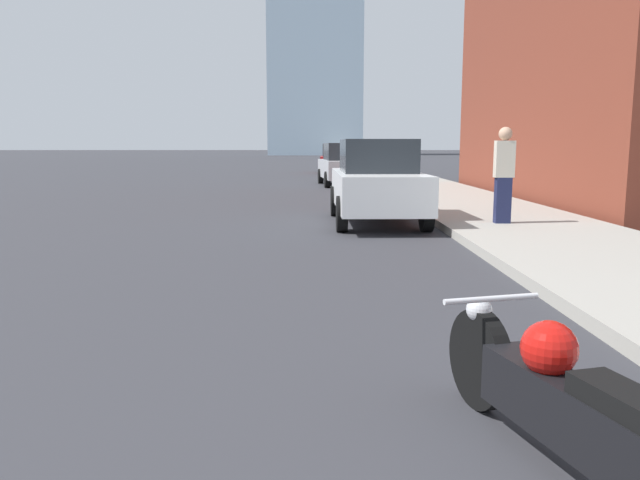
{
  "coord_description": "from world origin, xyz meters",
  "views": [
    {
      "loc": [
        1.7,
        2.19,
        1.63
      ],
      "look_at": [
        1.74,
        7.66,
        0.8
      ],
      "focal_mm": 35.0,
      "sensor_mm": 36.0,
      "label": 1
    }
  ],
  "objects": [
    {
      "name": "sidewalk",
      "position": [
        5.73,
        40.0,
        0.07
      ],
      "size": [
        3.24,
        240.0,
        0.15
      ],
      "color": "#9E998E",
      "rests_on": "ground_plane"
    },
    {
      "name": "parked_car_white",
      "position": [
        2.98,
        15.24,
        0.87
      ],
      "size": [
        1.86,
        4.39,
        1.75
      ],
      "rotation": [
        0.0,
        0.0,
        0.01
      ],
      "color": "silver",
      "rests_on": "ground_plane"
    },
    {
      "name": "motorcycle",
      "position": [
        2.96,
        4.99,
        0.37
      ],
      "size": [
        0.91,
        2.51,
        0.75
      ],
      "rotation": [
        0.0,
        0.0,
        0.26
      ],
      "color": "black",
      "rests_on": "ground_plane"
    },
    {
      "name": "parked_car_red",
      "position": [
        2.88,
        38.92,
        0.85
      ],
      "size": [
        1.95,
        3.96,
        1.71
      ],
      "rotation": [
        0.0,
        0.0,
        -0.03
      ],
      "color": "red",
      "rests_on": "ground_plane"
    },
    {
      "name": "pedestrian",
      "position": [
        5.27,
        14.03,
        1.1
      ],
      "size": [
        0.36,
        0.25,
        1.82
      ],
      "color": "#1E2347",
      "rests_on": "sidewalk"
    },
    {
      "name": "parked_car_silver",
      "position": [
        2.82,
        27.56,
        0.84
      ],
      "size": [
        2.06,
        4.51,
        1.7
      ],
      "rotation": [
        0.0,
        0.0,
        0.08
      ],
      "color": "#BCBCC1",
      "rests_on": "ground_plane"
    }
  ]
}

